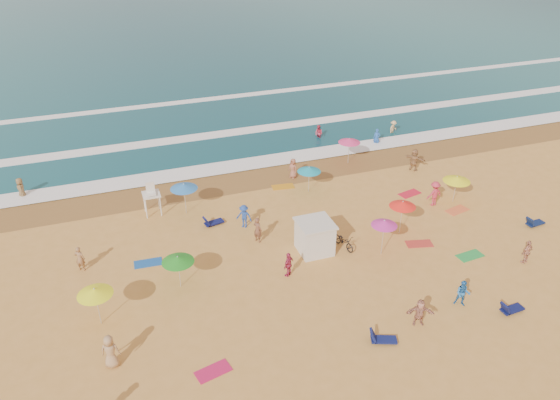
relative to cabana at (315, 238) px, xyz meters
name	(u,v)px	position (x,y,z in m)	size (l,w,h in m)	color
ground	(354,258)	(2.01, -1.59, -1.00)	(220.00, 220.00, 0.00)	gold
ocean	(156,12)	(2.01, 82.41, -1.00)	(220.00, 140.00, 0.18)	#0C4756
wet_sand	(285,173)	(2.01, 10.91, -0.99)	(220.00, 220.00, 0.00)	olive
surf_foam	(253,133)	(2.01, 19.73, -0.90)	(200.00, 18.70, 0.05)	white
cabana	(315,238)	(0.00, 0.00, 0.00)	(2.00, 2.00, 2.00)	silver
cabana_roof	(315,223)	(0.00, 0.00, 1.06)	(2.20, 2.20, 0.12)	silver
bicycle	(344,241)	(1.90, -0.30, -0.51)	(0.65, 1.87, 0.98)	black
lifeguard_stand	(152,201)	(-8.99, 8.09, 0.05)	(1.20, 1.20, 2.10)	white
beach_umbrellas	(352,238)	(1.37, -2.27, 1.06)	(68.22, 27.89, 0.79)	#F6FF1A
loungers	(448,284)	(5.88, -5.95, -0.83)	(43.13, 19.98, 0.34)	#0F174C
towels	(421,262)	(5.75, -3.34, -0.98)	(38.02, 27.89, 0.03)	#C4184F
beachgoers	(319,214)	(1.51, 2.90, -0.19)	(33.19, 26.68, 2.14)	#B28152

